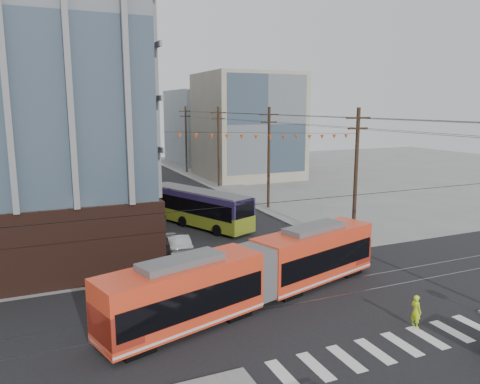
# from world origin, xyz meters

# --- Properties ---
(ground) EXTENTS (160.00, 160.00, 0.00)m
(ground) POSITION_xyz_m (0.00, 0.00, 0.00)
(ground) COLOR slate
(bg_bldg_nw_near) EXTENTS (18.00, 16.00, 18.00)m
(bg_bldg_nw_near) POSITION_xyz_m (-17.00, 52.00, 9.00)
(bg_bldg_nw_near) COLOR #8C99A5
(bg_bldg_nw_near) RESTS_ON ground
(bg_bldg_ne_near) EXTENTS (14.00, 14.00, 16.00)m
(bg_bldg_ne_near) POSITION_xyz_m (16.00, 48.00, 8.00)
(bg_bldg_ne_near) COLOR gray
(bg_bldg_ne_near) RESTS_ON ground
(bg_bldg_nw_far) EXTENTS (16.00, 18.00, 20.00)m
(bg_bldg_nw_far) POSITION_xyz_m (-14.00, 72.00, 10.00)
(bg_bldg_nw_far) COLOR gray
(bg_bldg_nw_far) RESTS_ON ground
(bg_bldg_ne_far) EXTENTS (16.00, 16.00, 14.00)m
(bg_bldg_ne_far) POSITION_xyz_m (18.00, 68.00, 7.00)
(bg_bldg_ne_far) COLOR #8C99A5
(bg_bldg_ne_far) RESTS_ON ground
(utility_pole_far) EXTENTS (0.30, 0.30, 11.00)m
(utility_pole_far) POSITION_xyz_m (8.50, 56.00, 5.50)
(utility_pole_far) COLOR black
(utility_pole_far) RESTS_ON ground
(streetcar) EXTENTS (18.66, 7.90, 3.60)m
(streetcar) POSITION_xyz_m (-3.52, 4.08, 1.80)
(streetcar) COLOR red
(streetcar) RESTS_ON ground
(city_bus) EXTENTS (7.25, 12.33, 3.48)m
(city_bus) POSITION_xyz_m (-0.94, 22.21, 1.74)
(city_bus) COLOR #2C2050
(city_bus) RESTS_ON ground
(parked_car_silver) EXTENTS (2.09, 4.83, 1.55)m
(parked_car_silver) POSITION_xyz_m (-5.10, 14.72, 0.77)
(parked_car_silver) COLOR #ACADAD
(parked_car_silver) RESTS_ON ground
(parked_car_white) EXTENTS (2.56, 4.70, 1.29)m
(parked_car_white) POSITION_xyz_m (-5.31, 16.10, 0.65)
(parked_car_white) COLOR silver
(parked_car_white) RESTS_ON ground
(parked_car_grey) EXTENTS (3.49, 5.20, 1.32)m
(parked_car_grey) POSITION_xyz_m (-5.19, 22.03, 0.66)
(parked_car_grey) COLOR #4E515E
(parked_car_grey) RESTS_ON ground
(pedestrian) EXTENTS (0.44, 0.64, 1.71)m
(pedestrian) POSITION_xyz_m (2.69, -1.86, 0.85)
(pedestrian) COLOR #C8F41B
(pedestrian) RESTS_ON ground
(jersey_barrier) EXTENTS (1.70, 3.87, 0.76)m
(jersey_barrier) POSITION_xyz_m (8.30, 13.92, 0.38)
(jersey_barrier) COLOR gray
(jersey_barrier) RESTS_ON ground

